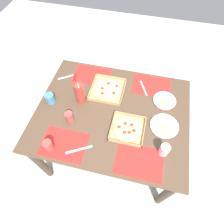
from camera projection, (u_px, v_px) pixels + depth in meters
name	position (u px, v px, depth m)	size (l,w,h in m)	color
ground_plane	(112.00, 147.00, 2.28)	(6.00, 6.00, 0.00)	beige
dining_table	(112.00, 119.00, 1.72)	(1.33, 1.06, 0.78)	#3F3328
placemat_near_left	(151.00, 86.00, 1.79)	(0.36, 0.26, 0.00)	red
placemat_near_right	(92.00, 75.00, 1.87)	(0.36, 0.26, 0.00)	red
placemat_far_left	(139.00, 161.00, 1.39)	(0.36, 0.26, 0.00)	red
placemat_far_right	(64.00, 144.00, 1.46)	(0.36, 0.26, 0.00)	red
pizza_box_corner_right	(128.00, 129.00, 1.52)	(0.27, 0.27, 0.04)	tan
pizza_box_corner_left	(108.00, 90.00, 1.75)	(0.31, 0.31, 0.04)	tan
plate_near_left	(165.00, 101.00, 1.68)	(0.21, 0.21, 0.03)	white
plate_middle	(164.00, 126.00, 1.54)	(0.24, 0.24, 0.03)	white
soda_bottle	(79.00, 91.00, 1.59)	(0.09, 0.09, 0.32)	#B2382D
cup_dark	(49.00, 146.00, 1.40)	(0.07, 0.07, 0.10)	#BF4742
cup_spare	(69.00, 117.00, 1.54)	(0.07, 0.07, 0.10)	#BF4742
cup_red	(164.00, 150.00, 1.38)	(0.07, 0.07, 0.10)	silver
cup_clear_right	(50.00, 98.00, 1.65)	(0.08, 0.08, 0.09)	teal
fork_by_near_right	(67.00, 77.00, 1.85)	(0.19, 0.02, 0.01)	#B7B7BC
knife_by_near_left	(79.00, 150.00, 1.43)	(0.21, 0.02, 0.01)	#B7B7BC
fork_by_far_right	(144.00, 88.00, 1.77)	(0.19, 0.02, 0.01)	#B7B7BC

